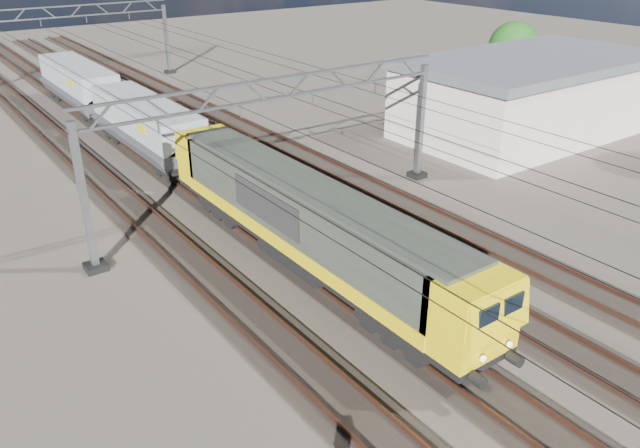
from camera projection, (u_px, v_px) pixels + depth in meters
ground at (328, 245)px, 29.02m from camera, size 160.00×160.00×0.00m
track_outer_west at (211, 283)px, 25.82m from camera, size 2.60×140.00×0.30m
track_loco at (292, 256)px, 27.93m from camera, size 2.60×140.00×0.30m
track_inner_east at (361, 233)px, 30.04m from camera, size 2.60×140.00×0.30m
track_outer_east at (421, 213)px, 32.15m from camera, size 2.60×140.00×0.30m
catenary_gantry_mid at (280, 143)px, 30.27m from camera, size 19.90×0.90×7.11m
catenary_gantry_far at (68, 43)px, 56.66m from camera, size 19.90×0.90×7.11m
overhead_wires at (237, 90)px, 32.41m from camera, size 12.03×140.00×0.53m
locomotive at (306, 219)px, 26.13m from camera, size 2.76×21.10×3.62m
hopper_wagon_lead at (146, 124)px, 39.14m from camera, size 3.38×13.00×3.25m
hopper_wagon_mid at (79, 83)px, 49.55m from camera, size 3.38×13.00×3.25m
industrial_shed at (529, 95)px, 43.83m from camera, size 18.60×10.60×5.40m
tree_far at (517, 49)px, 53.38m from camera, size 4.79×4.39×6.29m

